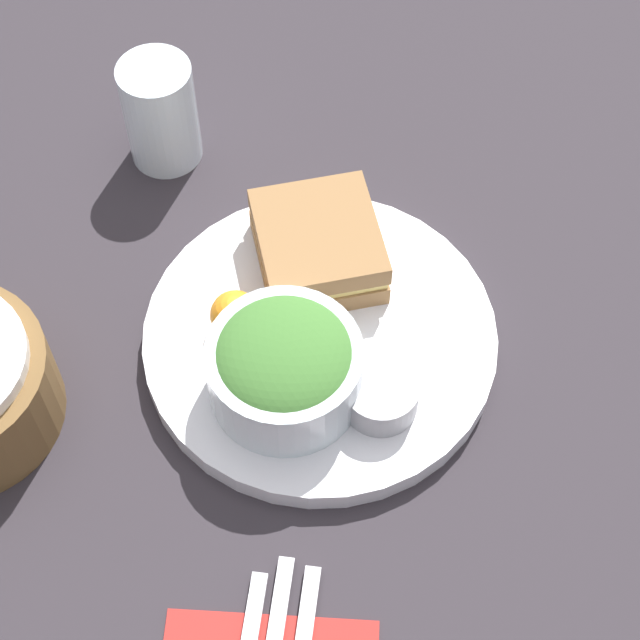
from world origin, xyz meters
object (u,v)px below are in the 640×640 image
at_px(dressing_cup, 381,395).
at_px(plate, 320,339).
at_px(drink_glass, 161,113).
at_px(salad_bowl, 285,366).
at_px(sandwich, 318,246).

bearing_deg(dressing_cup, plate, 38.91).
bearing_deg(drink_glass, dressing_cup, -142.23).
bearing_deg(salad_bowl, dressing_cup, -97.16).
height_order(sandwich, drink_glass, drink_glass).
height_order(plate, sandwich, sandwich).
distance_m(sandwich, salad_bowl, 0.13).
relative_size(salad_bowl, dressing_cup, 2.03).
distance_m(salad_bowl, dressing_cup, 0.08).
height_order(salad_bowl, drink_glass, drink_glass).
xyz_separation_m(plate, sandwich, (0.07, 0.01, 0.04)).
xyz_separation_m(salad_bowl, dressing_cup, (-0.01, -0.08, -0.02)).
bearing_deg(dressing_cup, sandwich, 23.07).
bearing_deg(salad_bowl, sandwich, -8.44).
distance_m(plate, sandwich, 0.08).
bearing_deg(plate, drink_glass, 37.41).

